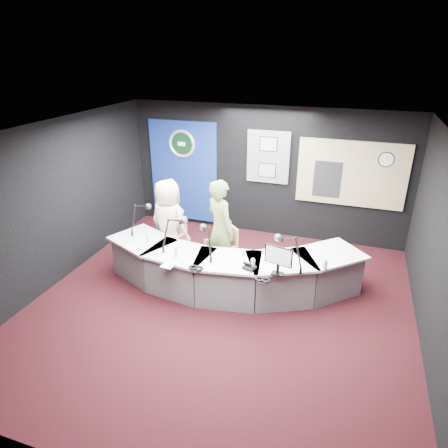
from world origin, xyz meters
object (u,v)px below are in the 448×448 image
(person_woman, at_px, (220,229))
(armchair_left, at_px, (170,240))
(person_man, at_px, (169,223))
(broadcast_desk, at_px, (228,269))
(armchair_right, at_px, (220,252))

(person_woman, bearing_deg, armchair_left, 32.73)
(armchair_left, height_order, person_man, person_man)
(armchair_left, bearing_deg, person_man, 0.00)
(broadcast_desk, distance_m, person_woman, 0.72)
(armchair_left, bearing_deg, armchair_right, 12.78)
(broadcast_desk, height_order, armchair_left, armchair_left)
(armchair_left, xyz_separation_m, armchair_right, (1.05, -0.08, -0.03))
(armchair_right, bearing_deg, armchair_left, -137.67)
(armchair_left, distance_m, armchair_right, 1.05)
(person_man, height_order, person_woman, person_woman)
(armchair_right, relative_size, person_woman, 0.52)
(person_man, bearing_deg, broadcast_desk, 175.48)
(broadcast_desk, xyz_separation_m, person_man, (-1.32, 0.48, 0.47))
(broadcast_desk, distance_m, armchair_left, 1.41)
(armchair_right, height_order, person_woman, person_woman)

